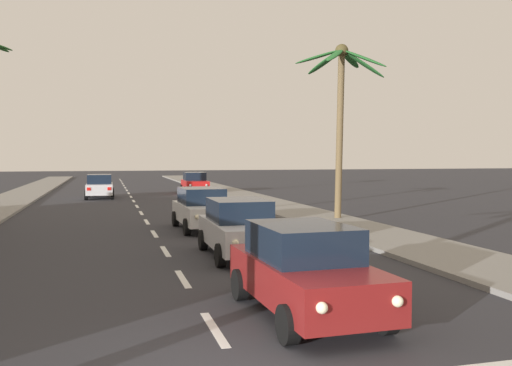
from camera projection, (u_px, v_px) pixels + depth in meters
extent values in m
cube|color=gray|center=(298.00, 212.00, 28.74)|extent=(3.20, 110.00, 0.14)
cube|color=silver|center=(214.00, 329.00, 9.52)|extent=(0.16, 2.00, 0.01)
cube|color=silver|center=(183.00, 279.00, 13.41)|extent=(0.16, 2.00, 0.01)
cube|color=silver|center=(165.00, 251.00, 17.30)|extent=(0.16, 2.00, 0.01)
cube|color=silver|center=(154.00, 234.00, 21.19)|extent=(0.16, 2.00, 0.01)
cube|color=silver|center=(147.00, 222.00, 25.08)|extent=(0.16, 2.00, 0.01)
cube|color=silver|center=(141.00, 213.00, 28.97)|extent=(0.16, 2.00, 0.01)
cube|color=silver|center=(137.00, 206.00, 32.86)|extent=(0.16, 2.00, 0.01)
cube|color=silver|center=(134.00, 201.00, 36.75)|extent=(0.16, 2.00, 0.01)
cube|color=silver|center=(131.00, 197.00, 40.64)|extent=(0.16, 2.00, 0.01)
cube|color=silver|center=(129.00, 193.00, 44.53)|extent=(0.16, 2.00, 0.01)
cube|color=silver|center=(127.00, 190.00, 48.42)|extent=(0.16, 2.00, 0.01)
cube|color=silver|center=(125.00, 188.00, 52.31)|extent=(0.16, 2.00, 0.01)
cube|color=silver|center=(124.00, 186.00, 56.21)|extent=(0.16, 2.00, 0.01)
cube|color=silver|center=(123.00, 184.00, 60.10)|extent=(0.16, 2.00, 0.01)
cube|color=silver|center=(122.00, 182.00, 63.99)|extent=(0.16, 2.00, 0.01)
cube|color=silver|center=(121.00, 181.00, 67.88)|extent=(0.16, 2.00, 0.01)
cube|color=silver|center=(120.00, 179.00, 71.77)|extent=(0.16, 2.00, 0.01)
cube|color=maroon|center=(305.00, 279.00, 10.30)|extent=(1.90, 4.36, 0.72)
cube|color=black|center=(302.00, 241.00, 10.41)|extent=(1.67, 2.25, 0.64)
cylinder|color=black|center=(386.00, 315.00, 9.22)|extent=(0.24, 0.65, 0.64)
cylinder|color=black|center=(288.00, 324.00, 8.71)|extent=(0.24, 0.65, 0.64)
cylinder|color=black|center=(318.00, 279.00, 11.93)|extent=(0.24, 0.65, 0.64)
cylinder|color=black|center=(240.00, 285.00, 11.42)|extent=(0.24, 0.65, 0.64)
sphere|color=#F9EFC6|center=(398.00, 301.00, 8.41)|extent=(0.18, 0.18, 0.18)
sphere|color=#F9EFC6|center=(322.00, 308.00, 8.05)|extent=(0.18, 0.18, 0.18)
cube|color=red|center=(296.00, 253.00, 12.55)|extent=(0.24, 0.07, 0.20)
cube|color=red|center=(240.00, 256.00, 12.17)|extent=(0.24, 0.07, 0.20)
cube|color=silver|center=(240.00, 234.00, 16.37)|extent=(1.78, 4.31, 0.72)
cube|color=black|center=(239.00, 210.00, 16.48)|extent=(1.61, 2.21, 0.64)
cylinder|color=black|center=(282.00, 253.00, 15.23)|extent=(0.22, 0.64, 0.64)
cylinder|color=black|center=(220.00, 255.00, 14.79)|extent=(0.22, 0.64, 0.64)
cylinder|color=black|center=(256.00, 238.00, 17.97)|extent=(0.22, 0.64, 0.64)
cylinder|color=black|center=(203.00, 240.00, 17.53)|extent=(0.22, 0.64, 0.64)
sphere|color=#F9EFC6|center=(282.00, 241.00, 14.42)|extent=(0.18, 0.18, 0.18)
sphere|color=#F9EFC6|center=(235.00, 243.00, 14.11)|extent=(0.18, 0.18, 0.18)
cube|color=red|center=(244.00, 221.00, 18.62)|extent=(0.24, 0.06, 0.20)
cube|color=red|center=(205.00, 222.00, 18.28)|extent=(0.24, 0.06, 0.20)
cube|color=silver|center=(202.00, 213.00, 22.35)|extent=(1.89, 4.35, 0.72)
cube|color=black|center=(201.00, 196.00, 22.46)|extent=(1.67, 2.25, 0.64)
cylinder|color=black|center=(232.00, 225.00, 21.26)|extent=(0.24, 0.65, 0.64)
cylinder|color=black|center=(187.00, 227.00, 20.76)|extent=(0.24, 0.65, 0.64)
cylinder|color=black|center=(215.00, 217.00, 23.97)|extent=(0.24, 0.65, 0.64)
cylinder|color=black|center=(175.00, 219.00, 23.47)|extent=(0.24, 0.65, 0.64)
sphere|color=#F9EFC6|center=(231.00, 216.00, 20.45)|extent=(0.18, 0.18, 0.18)
sphere|color=#F9EFC6|center=(197.00, 217.00, 20.09)|extent=(0.18, 0.18, 0.18)
cube|color=red|center=(207.00, 205.00, 24.60)|extent=(0.24, 0.07, 0.20)
cube|color=red|center=(177.00, 206.00, 24.21)|extent=(0.24, 0.07, 0.20)
cube|color=silver|center=(100.00, 189.00, 39.27)|extent=(1.79, 4.31, 0.72)
cube|color=black|center=(99.00, 179.00, 39.09)|extent=(1.62, 2.21, 0.64)
cylinder|color=black|center=(88.00, 193.00, 40.44)|extent=(0.22, 0.64, 0.64)
cylinder|color=black|center=(112.00, 192.00, 40.87)|extent=(0.22, 0.64, 0.64)
cylinder|color=black|center=(86.00, 195.00, 37.69)|extent=(0.22, 0.64, 0.64)
cylinder|color=black|center=(112.00, 195.00, 38.13)|extent=(0.22, 0.64, 0.64)
sphere|color=#B2B2AD|center=(91.00, 186.00, 41.20)|extent=(0.18, 0.18, 0.18)
sphere|color=#B2B2AD|center=(109.00, 186.00, 41.51)|extent=(0.18, 0.18, 0.18)
cube|color=red|center=(89.00, 189.00, 37.01)|extent=(0.24, 0.06, 0.20)
cube|color=red|center=(109.00, 189.00, 37.34)|extent=(0.24, 0.06, 0.20)
cube|color=red|center=(195.00, 185.00, 44.33)|extent=(1.87, 4.34, 0.72)
cube|color=black|center=(195.00, 176.00, 44.44)|extent=(1.66, 2.24, 0.64)
cylinder|color=black|center=(208.00, 190.00, 43.17)|extent=(0.24, 0.65, 0.64)
cylinder|color=black|center=(186.00, 191.00, 42.76)|extent=(0.24, 0.65, 0.64)
cylinder|color=black|center=(203.00, 188.00, 45.93)|extent=(0.24, 0.65, 0.64)
cylinder|color=black|center=(182.00, 189.00, 45.52)|extent=(0.24, 0.65, 0.64)
sphere|color=#B2B2AD|center=(207.00, 185.00, 42.36)|extent=(0.18, 0.18, 0.18)
sphere|color=#B2B2AD|center=(190.00, 185.00, 42.07)|extent=(0.18, 0.18, 0.18)
cube|color=red|center=(199.00, 182.00, 46.57)|extent=(0.24, 0.07, 0.20)
cube|color=red|center=(184.00, 182.00, 46.26)|extent=(0.24, 0.07, 0.20)
cylinder|color=brown|center=(340.00, 137.00, 25.39)|extent=(0.45, 0.30, 7.68)
ellipsoid|color=#236028|center=(363.00, 64.00, 25.38)|extent=(2.12, 0.69, 1.34)
ellipsoid|color=#236028|center=(350.00, 59.00, 26.24)|extent=(1.90, 1.96, 0.64)
ellipsoid|color=#236028|center=(324.00, 62.00, 26.11)|extent=(1.24, 2.22, 0.98)
ellipsoid|color=#236028|center=(319.00, 56.00, 24.94)|extent=(2.28, 0.43, 0.86)
ellipsoid|color=#236028|center=(335.00, 55.00, 24.24)|extent=(1.73, 1.99, 0.97)
ellipsoid|color=#236028|center=(364.00, 58.00, 24.64)|extent=(1.73, 1.94, 1.09)
sphere|color=#4C4223|center=(342.00, 51.00, 25.23)|extent=(0.60, 0.60, 0.60)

